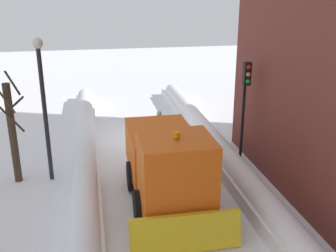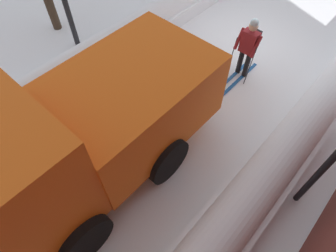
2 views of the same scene
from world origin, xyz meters
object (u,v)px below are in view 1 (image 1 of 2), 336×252
object	(u,v)px
skier	(159,127)
traffic_light_pole	(245,95)
bare_tree_near	(12,131)
plow_truck	(167,163)
street_lamp	(43,94)

from	to	relation	value
skier	traffic_light_pole	distance (m)	4.48
skier	traffic_light_pole	xyz separation A→B (m)	(-3.04, 2.57, 2.06)
skier	traffic_light_pole	size ratio (longest dim) A/B	0.42
traffic_light_pole	bare_tree_near	world-z (taller)	bare_tree_near
skier	bare_tree_near	size ratio (longest dim) A/B	0.41
plow_truck	street_lamp	distance (m)	5.23
plow_truck	street_lamp	size ratio (longest dim) A/B	1.10
plow_truck	traffic_light_pole	bearing A→B (deg)	-146.31
traffic_light_pole	skier	bearing A→B (deg)	-40.17
plow_truck	skier	world-z (taller)	plow_truck
bare_tree_near	plow_truck	bearing A→B (deg)	153.50
traffic_light_pole	bare_tree_near	bearing A→B (deg)	-1.64
street_lamp	bare_tree_near	xyz separation A→B (m)	(1.24, -0.08, -1.36)
plow_truck	bare_tree_near	size ratio (longest dim) A/B	1.36
plow_truck	bare_tree_near	distance (m)	6.01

